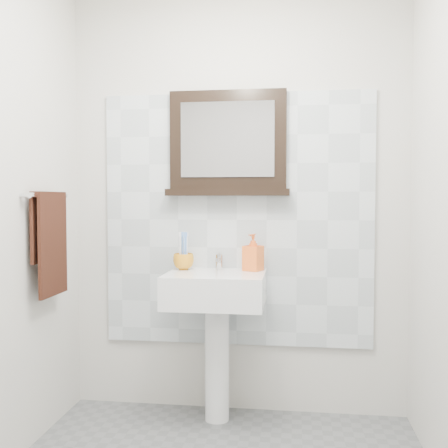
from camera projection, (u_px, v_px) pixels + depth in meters
The scene contains 10 objects.
back_wall at pixel (237, 203), 3.13m from camera, with size 2.00×0.01×2.50m, color beige.
front_wall at pixel (105, 212), 0.95m from camera, with size 2.00×0.01×2.50m, color beige.
splashback at pixel (237, 220), 3.12m from camera, with size 1.60×0.02×1.50m, color silver.
pedestal_sink at pixel (216, 305), 2.95m from camera, with size 0.55×0.44×0.96m.
toothbrush_cup at pixel (184, 262), 3.07m from camera, with size 0.12×0.12×0.09m, color orange.
toothbrushes at pixel (184, 249), 3.06m from camera, with size 0.05×0.04×0.21m.
soap_dispenser at pixel (253, 252), 3.02m from camera, with size 0.10×0.10×0.21m, color #EF3C1C.
framed_mirror at pixel (228, 146), 3.08m from camera, with size 0.73×0.11×0.62m.
towel_bar at pixel (48, 195), 2.76m from camera, with size 0.07×0.40×0.03m.
hand_towel at pixel (50, 235), 2.77m from camera, with size 0.06×0.30×0.55m.
Camera 1 is at (0.34, -2.01, 1.27)m, focal length 42.00 mm.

